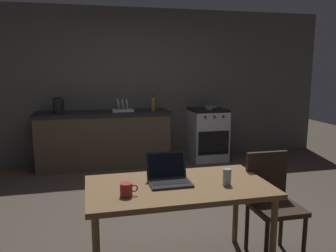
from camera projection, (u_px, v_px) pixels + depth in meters
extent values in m
plane|color=#473D33|center=(167.00, 221.00, 3.61)|extent=(12.00, 12.00, 0.00)
cube|color=#504F49|center=(150.00, 85.00, 5.95)|extent=(6.40, 0.10, 2.60)
cube|color=#4C3D2D|center=(104.00, 140.00, 5.57)|extent=(2.10, 0.60, 0.86)
cube|color=black|center=(103.00, 113.00, 5.49)|extent=(2.16, 0.64, 0.04)
cube|color=#B7BABF|center=(207.00, 135.00, 5.98)|extent=(0.60, 0.60, 0.86)
cube|color=black|center=(208.00, 110.00, 5.90)|extent=(0.60, 0.60, 0.04)
cube|color=black|center=(214.00, 143.00, 5.70)|extent=(0.54, 0.01, 0.40)
cylinder|color=black|center=(205.00, 117.00, 5.58)|extent=(0.04, 0.02, 0.04)
cylinder|color=black|center=(214.00, 117.00, 5.62)|extent=(0.04, 0.02, 0.04)
cylinder|color=black|center=(223.00, 117.00, 5.65)|extent=(0.04, 0.02, 0.04)
cube|color=brown|center=(178.00, 187.00, 2.61)|extent=(1.40, 0.77, 0.04)
cylinder|color=brown|center=(273.00, 242.00, 2.51)|extent=(0.05, 0.05, 0.69)
cylinder|color=brown|center=(94.00, 221.00, 2.84)|extent=(0.05, 0.05, 0.69)
cylinder|color=brown|center=(236.00, 207.00, 3.13)|extent=(0.05, 0.05, 0.69)
cube|color=#2D2116|center=(276.00, 208.00, 2.85)|extent=(0.40, 0.40, 0.04)
cube|color=#2D2116|center=(266.00, 175.00, 2.98)|extent=(0.38, 0.04, 0.42)
cylinder|color=#2D2116|center=(266.00, 246.00, 2.69)|extent=(0.04, 0.04, 0.43)
cylinder|color=#2D2116|center=(304.00, 241.00, 2.77)|extent=(0.04, 0.04, 0.43)
cylinder|color=#2D2116|center=(247.00, 227.00, 3.02)|extent=(0.04, 0.04, 0.43)
cylinder|color=#2D2116|center=(281.00, 223.00, 3.09)|extent=(0.04, 0.04, 0.43)
cube|color=#232326|center=(170.00, 184.00, 2.60)|extent=(0.32, 0.22, 0.02)
cube|color=black|center=(170.00, 182.00, 2.61)|extent=(0.28, 0.12, 0.00)
cube|color=#232326|center=(166.00, 165.00, 2.71)|extent=(0.32, 0.06, 0.20)
cube|color=black|center=(166.00, 165.00, 2.71)|extent=(0.29, 0.05, 0.18)
cylinder|color=black|center=(58.00, 113.00, 5.33)|extent=(0.16, 0.16, 0.02)
cylinder|color=black|center=(58.00, 105.00, 5.31)|extent=(0.15, 0.15, 0.22)
cylinder|color=black|center=(57.00, 98.00, 5.29)|extent=(0.09, 0.09, 0.02)
cube|color=black|center=(64.00, 104.00, 5.33)|extent=(0.02, 0.02, 0.15)
cylinder|color=#8C601E|center=(153.00, 105.00, 5.61)|extent=(0.07, 0.07, 0.18)
cone|color=#8C601E|center=(153.00, 98.00, 5.59)|extent=(0.07, 0.07, 0.06)
cylinder|color=black|center=(153.00, 96.00, 5.59)|extent=(0.03, 0.03, 0.02)
cylinder|color=gray|center=(211.00, 108.00, 5.89)|extent=(0.21, 0.21, 0.01)
torus|color=gray|center=(211.00, 107.00, 5.89)|extent=(0.23, 0.23, 0.02)
cylinder|color=black|center=(215.00, 109.00, 5.70)|extent=(0.02, 0.18, 0.02)
cylinder|color=#9E2D28|center=(126.00, 190.00, 2.37)|extent=(0.09, 0.09, 0.09)
torus|color=#9E2D28|center=(134.00, 188.00, 2.38)|extent=(0.05, 0.01, 0.05)
cylinder|color=#99B7C6|center=(227.00, 177.00, 2.59)|extent=(0.06, 0.06, 0.13)
cube|color=silver|center=(123.00, 110.00, 5.56)|extent=(0.34, 0.26, 0.03)
cylinder|color=beige|center=(118.00, 104.00, 5.52)|extent=(0.04, 0.18, 0.18)
cylinder|color=beige|center=(123.00, 104.00, 5.54)|extent=(0.04, 0.18, 0.18)
cylinder|color=beige|center=(127.00, 104.00, 5.56)|extent=(0.04, 0.18, 0.18)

